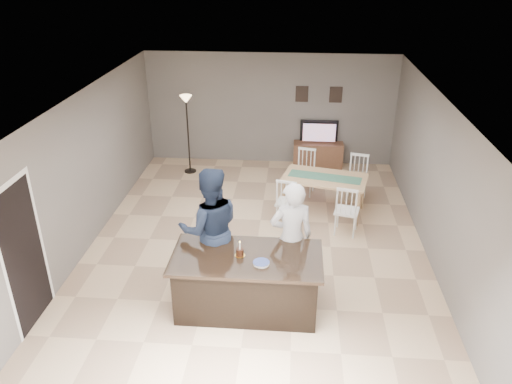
# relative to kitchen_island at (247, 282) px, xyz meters

# --- Properties ---
(floor) EXTENTS (8.00, 8.00, 0.00)m
(floor) POSITION_rel_kitchen_island_xyz_m (0.00, 1.80, -0.45)
(floor) COLOR #D8B38A
(floor) RESTS_ON ground
(room_shell) EXTENTS (8.00, 8.00, 8.00)m
(room_shell) POSITION_rel_kitchen_island_xyz_m (0.00, 1.80, 1.22)
(room_shell) COLOR slate
(room_shell) RESTS_ON floor
(kitchen_island) EXTENTS (2.15, 1.10, 0.90)m
(kitchen_island) POSITION_rel_kitchen_island_xyz_m (0.00, 0.00, 0.00)
(kitchen_island) COLOR black
(kitchen_island) RESTS_ON floor
(tv_console) EXTENTS (1.20, 0.40, 0.60)m
(tv_console) POSITION_rel_kitchen_island_xyz_m (1.20, 5.57, -0.15)
(tv_console) COLOR brown
(tv_console) RESTS_ON floor
(television) EXTENTS (0.91, 0.12, 0.53)m
(television) POSITION_rel_kitchen_island_xyz_m (1.20, 5.64, 0.41)
(television) COLOR black
(television) RESTS_ON tv_console
(tv_screen_glow) EXTENTS (0.78, 0.00, 0.78)m
(tv_screen_glow) POSITION_rel_kitchen_island_xyz_m (1.20, 5.56, 0.42)
(tv_screen_glow) COLOR orange
(tv_screen_glow) RESTS_ON tv_console
(picture_frames) EXTENTS (1.10, 0.02, 0.38)m
(picture_frames) POSITION_rel_kitchen_island_xyz_m (1.15, 5.78, 1.30)
(picture_frames) COLOR black
(picture_frames) RESTS_ON room_shell
(doorway) EXTENTS (0.00, 2.10, 2.65)m
(doorway) POSITION_rel_kitchen_island_xyz_m (-2.99, -0.50, 0.80)
(doorway) COLOR black
(doorway) RESTS_ON floor
(woman) EXTENTS (0.74, 0.57, 1.82)m
(woman) POSITION_rel_kitchen_island_xyz_m (0.62, 0.55, 0.45)
(woman) COLOR silver
(woman) RESTS_ON floor
(man) EXTENTS (1.13, 0.98, 1.99)m
(man) POSITION_rel_kitchen_island_xyz_m (-0.61, 0.55, 0.54)
(man) COLOR #1A2439
(man) RESTS_ON floor
(birthday_cake) EXTENTS (0.15, 0.15, 0.23)m
(birthday_cake) POSITION_rel_kitchen_island_xyz_m (-0.10, 0.01, 0.50)
(birthday_cake) COLOR gold
(birthday_cake) RESTS_ON kitchen_island
(plate_stack) EXTENTS (0.23, 0.23, 0.04)m
(plate_stack) POSITION_rel_kitchen_island_xyz_m (0.22, -0.18, 0.46)
(plate_stack) COLOR white
(plate_stack) RESTS_ON kitchen_island
(dining_table) EXTENTS (1.92, 2.14, 1.00)m
(dining_table) POSITION_rel_kitchen_island_xyz_m (1.24, 3.16, 0.18)
(dining_table) COLOR tan
(dining_table) RESTS_ON floor
(floor_lamp) EXTENTS (0.28, 0.28, 1.87)m
(floor_lamp) POSITION_rel_kitchen_island_xyz_m (-1.87, 4.96, 1.00)
(floor_lamp) COLOR black
(floor_lamp) RESTS_ON floor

